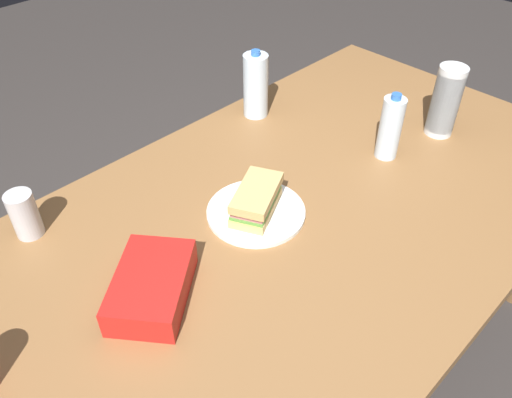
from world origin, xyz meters
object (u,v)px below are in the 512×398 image
Objects in this scene: chip_bag at (152,286)px; water_bottle_spare at (390,128)px; dining_table at (292,232)px; paper_plate at (256,212)px; soda_can_silver at (24,215)px; sandwich at (256,199)px; water_bottle_tall at (256,85)px; plastic_cup_stack at (446,101)px.

chip_bag is 0.81m from water_bottle_spare.
paper_plate reaches higher than dining_table.
sandwich is at bearing 141.62° from soda_can_silver.
water_bottle_spare reaches higher than sandwich.
water_bottle_tall reaches higher than water_bottle_spare.
sandwich is (0.00, 0.00, 0.05)m from paper_plate.
paper_plate is 1.10× the size of chip_bag.
water_bottle_tall is at bearing -56.10° from plastic_cup_stack.
chip_bag is 1.03m from plastic_cup_stack.
soda_can_silver is (0.44, -0.34, 0.05)m from paper_plate.
dining_table is 8.15× the size of chip_bag.
plastic_cup_stack is at bearing 167.91° from water_bottle_spare.
plastic_cup_stack is at bearing 156.72° from soda_can_silver.
sandwich is at bearing -11.01° from plastic_cup_stack.
water_bottle_spare is (-0.38, 0.03, 0.17)m from dining_table.
soda_can_silver is at bearing -25.78° from water_bottle_spare.
plastic_cup_stack is at bearing 135.83° from chip_bag.
paper_plate is 0.35m from chip_bag.
chip_bag is (0.35, 0.03, 0.03)m from paper_plate.
sandwich reaches higher than paper_plate.
soda_can_silver is (0.79, 0.00, -0.04)m from water_bottle_tall.
sandwich is 1.64× the size of soda_can_silver.
plastic_cup_stack reaches higher than soda_can_silver.
soda_can_silver reaches higher than chip_bag.
paper_plate is at bearing -126.78° from sandwich.
dining_table is 15.37× the size of soda_can_silver.
paper_plate is 2.08× the size of soda_can_silver.
sandwich reaches higher than dining_table.
plastic_cup_stack reaches higher than paper_plate.
soda_can_silver is at bearing -37.95° from paper_plate.
sandwich is 0.69m from plastic_cup_stack.
water_bottle_spare is at bearing 176.15° from dining_table.
water_bottle_spare is at bearing 169.50° from sandwich.
water_bottle_tall is at bearing -76.44° from water_bottle_spare.
water_bottle_tall is 1.00× the size of plastic_cup_stack.
water_bottle_tall is (-0.70, -0.38, 0.07)m from chip_bag.
water_bottle_spare is at bearing 154.22° from soda_can_silver.
dining_table is at bearing -6.90° from plastic_cup_stack.
water_bottle_spare is 0.99m from soda_can_silver.
soda_can_silver is (0.90, -0.43, -0.03)m from water_bottle_spare.
chip_bag is at bearing 5.13° from paper_plate.
paper_plate is at bearing 44.95° from water_bottle_tall.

